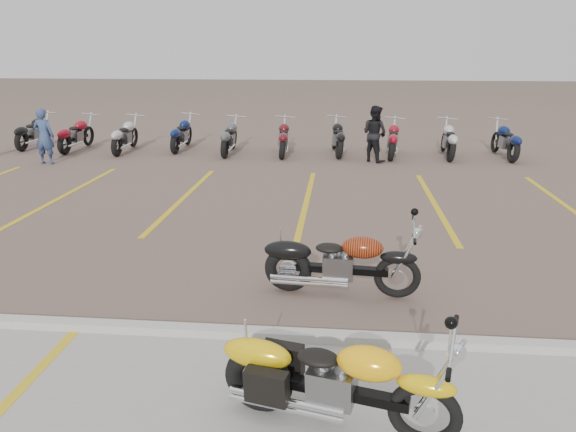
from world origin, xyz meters
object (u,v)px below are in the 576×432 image
Objects in this scene: flame_cruiser at (338,265)px; person_a at (44,136)px; yellow_cruiser at (332,383)px; person_b at (375,134)px.

person_a is at bearing 140.95° from flame_cruiser.
yellow_cruiser is at bearing -85.53° from flame_cruiser.
flame_cruiser is 9.27m from person_b.
flame_cruiser is 1.32× the size of person_a.
person_b is at bearing 99.58° from yellow_cruiser.
yellow_cruiser is at bearing 125.63° from person_b.
person_a is at bearing 141.77° from yellow_cruiser.
person_b reaches higher than person_a.
flame_cruiser is at bearing 137.41° from person_a.
person_b is at bearing -170.96° from person_a.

